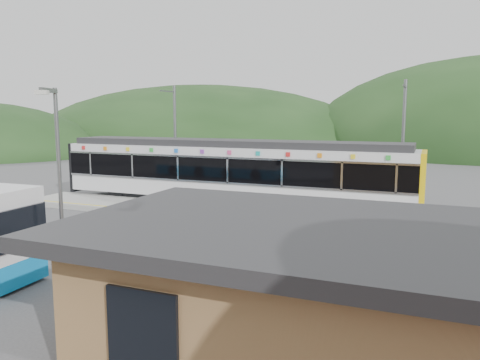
% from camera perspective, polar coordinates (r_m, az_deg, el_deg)
% --- Properties ---
extents(ground, '(120.00, 120.00, 0.00)m').
position_cam_1_polar(ground, '(20.48, -2.82, -6.60)').
color(ground, '#4C4C4F').
rests_on(ground, ground).
extents(hills, '(146.00, 149.00, 26.00)m').
position_cam_1_polar(hills, '(23.89, 16.43, -4.81)').
color(hills, '#1E3D19').
rests_on(hills, ground).
extents(platform, '(26.00, 3.20, 0.30)m').
position_cam_1_polar(platform, '(23.39, 0.62, -4.37)').
color(platform, '#9E9E99').
rests_on(platform, ground).
extents(yellow_line, '(26.00, 0.10, 0.01)m').
position_cam_1_polar(yellow_line, '(22.18, -0.62, -4.64)').
color(yellow_line, yellow).
rests_on(yellow_line, platform).
extents(train, '(20.44, 3.01, 3.74)m').
position_cam_1_polar(train, '(26.28, -1.17, 1.23)').
color(train, black).
rests_on(train, ground).
extents(catenary_mast_west, '(0.18, 1.80, 7.00)m').
position_cam_1_polar(catenary_mast_west, '(30.70, -7.94, 5.09)').
color(catenary_mast_west, slate).
rests_on(catenary_mast_west, ground).
extents(catenary_mast_east, '(0.18, 1.80, 7.00)m').
position_cam_1_polar(catenary_mast_east, '(26.58, 19.23, 4.29)').
color(catenary_mast_east, slate).
rests_on(catenary_mast_east, ground).
extents(station_shelter, '(9.20, 6.20, 3.00)m').
position_cam_1_polar(station_shelter, '(9.93, 6.70, -13.29)').
color(station_shelter, olive).
rests_on(station_shelter, ground).
extents(pallet_stack, '(1.32, 1.23, 0.26)m').
position_cam_1_polar(pallet_stack, '(11.36, 14.78, -18.51)').
color(pallet_stack, '#937047').
rests_on(pallet_stack, ground).
extents(lamp_post, '(0.47, 1.10, 5.94)m').
position_cam_1_polar(lamp_post, '(15.05, -21.51, 1.30)').
color(lamp_post, slate).
rests_on(lamp_post, ground).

